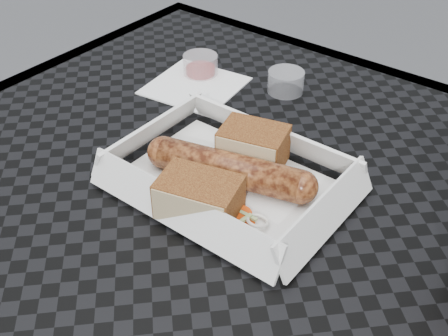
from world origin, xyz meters
name	(u,v)px	position (x,y,z in m)	size (l,w,h in m)	color
patio_table	(212,249)	(0.00, 0.00, 0.67)	(0.80, 0.80, 0.74)	black
food_tray	(230,184)	(0.00, 0.03, 0.75)	(0.22, 0.15, 0.00)	white
bratwurst	(230,169)	(0.00, 0.03, 0.77)	(0.19, 0.08, 0.04)	brown
bread_near	(253,146)	(0.00, 0.08, 0.77)	(0.07, 0.05, 0.05)	brown
bread_far	(199,197)	(0.01, -0.03, 0.77)	(0.08, 0.05, 0.04)	brown
veg_garnish	(252,221)	(0.06, -0.01, 0.75)	(0.03, 0.03, 0.00)	#DC3F09
napkin	(195,86)	(-0.17, 0.18, 0.75)	(0.12, 0.12, 0.00)	white
condiment_cup_sauce	(200,65)	(-0.19, 0.21, 0.76)	(0.05, 0.05, 0.03)	maroon
condiment_cup_empty	(286,82)	(-0.06, 0.24, 0.76)	(0.05, 0.05, 0.03)	silver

